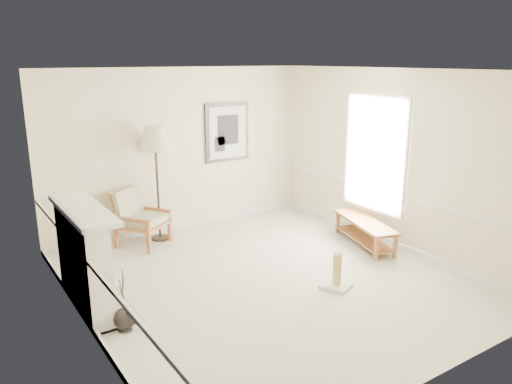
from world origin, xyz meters
The scene contains 8 objects.
ground centered at (0.00, 0.00, 0.00)m, with size 5.50×5.50×0.00m, color silver.
room centered at (0.14, 0.08, 1.87)m, with size 5.04×5.54×2.92m.
fireplace centered at (-2.34, 0.60, 0.64)m, with size 0.64×1.64×1.31m.
floor_vase centered at (-2.15, -0.20, 0.14)m, with size 0.26×0.26×0.76m.
armchair centered at (-1.01, 2.40, 0.51)m, with size 1.02×1.04×0.95m.
floor_lamp centered at (-0.61, 2.40, 1.71)m, with size 0.71×0.71×1.97m.
bench centered at (2.15, 0.25, 0.28)m, with size 0.84×1.54×0.42m.
scratching_post centered at (0.65, -0.71, 0.16)m, with size 0.48×0.48×0.52m.
Camera 1 is at (-3.74, -5.34, 3.05)m, focal length 35.00 mm.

